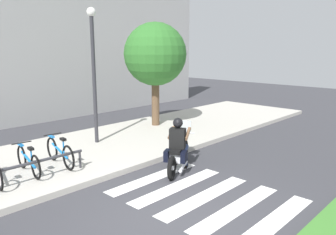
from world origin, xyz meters
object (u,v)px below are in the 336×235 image
object	(u,v)px
bike_rack	(21,167)
tree_near_rack	(155,55)
bicycle_2	(28,161)
bicycle_3	(60,152)
street_lamp	(94,65)
motorcycle	(179,153)
rider	(178,140)

from	to	relation	value
bike_rack	tree_near_rack	world-z (taller)	tree_near_rack
bicycle_2	bicycle_3	distance (m)	0.84
bike_rack	street_lamp	size ratio (longest dim) A/B	0.71
motorcycle	rider	world-z (taller)	rider
motorcycle	bicycle_3	distance (m)	3.13
rider	tree_near_rack	size ratio (longest dim) A/B	0.34
bike_rack	street_lamp	bearing A→B (deg)	28.08
bicycle_2	bicycle_3	bearing A→B (deg)	-0.07
rider	bike_rack	xyz separation A→B (m)	(-3.44, 1.65, -0.25)
bike_rack	street_lamp	xyz separation A→B (m)	(3.20, 1.71, 2.09)
street_lamp	bicycle_2	bearing A→B (deg)	-157.48
motorcycle	bicycle_2	bearing A→B (deg)	144.86
street_lamp	rider	bearing A→B (deg)	-86.00
bicycle_3	bicycle_2	bearing A→B (deg)	179.93
street_lamp	tree_near_rack	xyz separation A→B (m)	(3.09, 0.40, 0.26)
bicycle_2	motorcycle	bearing A→B (deg)	-35.14
bicycle_2	tree_near_rack	xyz separation A→B (m)	(5.87, 1.55, 2.43)
motorcycle	bike_rack	world-z (taller)	motorcycle
rider	bike_rack	world-z (taller)	rider
bicycle_2	tree_near_rack	bearing A→B (deg)	14.82
bike_rack	tree_near_rack	size ratio (longest dim) A/B	0.75
rider	bicycle_2	size ratio (longest dim) A/B	0.89
motorcycle	bicycle_3	xyz separation A→B (m)	(-2.25, 2.17, 0.06)
bike_rack	tree_near_rack	bearing A→B (deg)	18.52
motorcycle	tree_near_rack	world-z (taller)	tree_near_rack
bicycle_2	bike_rack	xyz separation A→B (m)	(-0.42, -0.55, 0.08)
motorcycle	bike_rack	size ratio (longest dim) A/B	0.62
bicycle_3	bike_rack	world-z (taller)	bicycle_3
street_lamp	tree_near_rack	distance (m)	3.13
bike_rack	street_lamp	world-z (taller)	street_lamp
rider	bicycle_2	xyz separation A→B (m)	(-3.02, 2.21, -0.33)
motorcycle	rider	size ratio (longest dim) A/B	1.36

